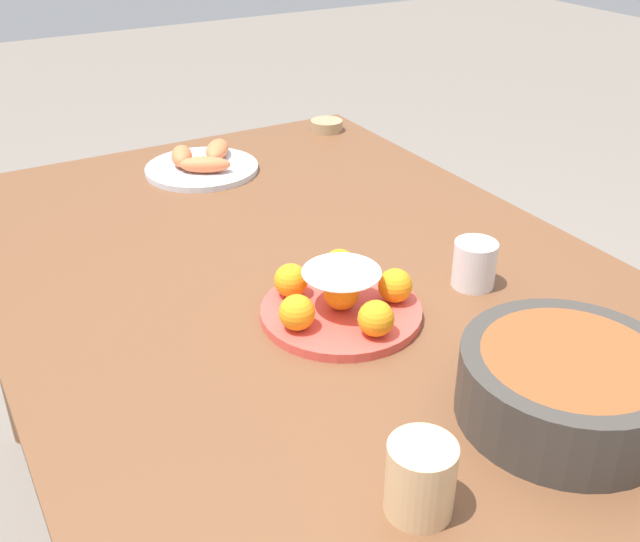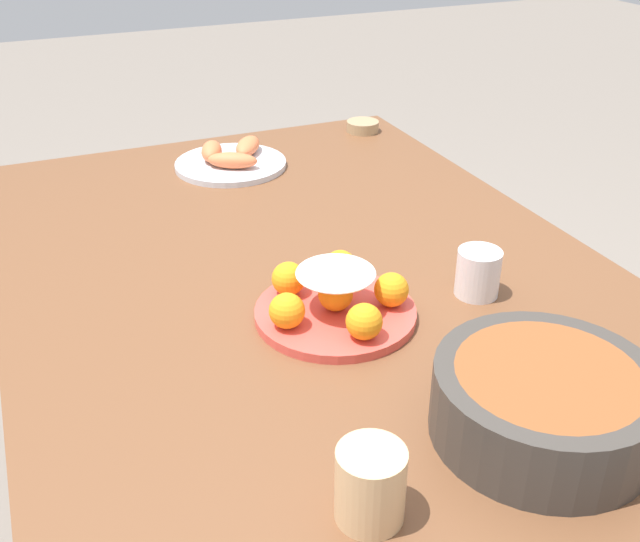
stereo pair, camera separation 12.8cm
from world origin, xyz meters
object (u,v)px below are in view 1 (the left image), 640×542
at_px(serving_bowl, 567,384).
at_px(seafood_platter, 202,164).
at_px(dining_table, 302,305).
at_px(cake_plate, 341,298).
at_px(sauce_bowl, 327,125).
at_px(cup_near, 420,478).
at_px(cup_far, 474,264).

xyz_separation_m(serving_bowl, seafood_platter, (-1.08, -0.09, -0.03)).
bearing_deg(dining_table, cake_plate, -6.51).
bearing_deg(sauce_bowl, cup_near, -25.62).
bearing_deg(cup_far, sauce_bowl, 166.91).
xyz_separation_m(cake_plate, cup_far, (0.03, 0.25, 0.01)).
bearing_deg(sauce_bowl, cup_far, -13.09).
relative_size(dining_table, sauce_bowl, 17.55).
distance_m(dining_table, cup_near, 0.61).
height_order(cake_plate, cup_far, cake_plate).
distance_m(dining_table, cup_far, 0.33).
distance_m(dining_table, seafood_platter, 0.56).
distance_m(sauce_bowl, cup_far, 0.88).
relative_size(dining_table, cup_far, 18.53).
relative_size(dining_table, serving_bowl, 5.35).
xyz_separation_m(sauce_bowl, cup_far, (0.86, -0.20, 0.03)).
relative_size(serving_bowl, cup_near, 3.04).
relative_size(serving_bowl, cup_far, 3.47).
relative_size(dining_table, cup_near, 16.24).
distance_m(dining_table, serving_bowl, 0.56).
height_order(sauce_bowl, cup_far, cup_far).
bearing_deg(sauce_bowl, seafood_platter, -74.75).
distance_m(dining_table, cake_plate, 0.21).
bearing_deg(cup_far, cup_near, -46.34).
xyz_separation_m(serving_bowl, cup_near, (0.04, -0.27, -0.01)).
xyz_separation_m(dining_table, cup_far, (0.20, 0.24, 0.12)).
bearing_deg(cup_far, seafood_platter, -164.29).
xyz_separation_m(seafood_platter, cup_far, (0.75, 0.21, 0.02)).
distance_m(sauce_bowl, seafood_platter, 0.43).
xyz_separation_m(dining_table, serving_bowl, (0.54, 0.11, 0.13)).
bearing_deg(serving_bowl, cup_far, 159.68).
height_order(dining_table, cup_near, cup_near).
height_order(sauce_bowl, seafood_platter, seafood_platter).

